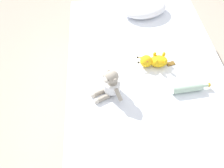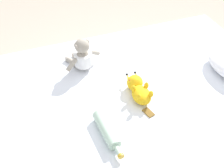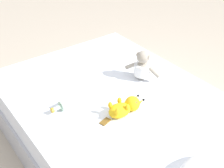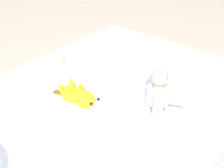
{
  "view_description": "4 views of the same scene",
  "coord_description": "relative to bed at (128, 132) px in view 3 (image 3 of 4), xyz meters",
  "views": [
    {
      "loc": [
        -0.38,
        -1.13,
        1.83
      ],
      "look_at": [
        -0.3,
        -0.21,
        0.55
      ],
      "focal_mm": 34.77,
      "sensor_mm": 36.0,
      "label": 1
    },
    {
      "loc": [
        1.08,
        -0.51,
        1.62
      ],
      "look_at": [
        -0.03,
        -0.1,
        0.5
      ],
      "focal_mm": 42.64,
      "sensor_mm": 36.0,
      "label": 2
    },
    {
      "loc": [
        1.01,
        1.18,
        1.68
      ],
      "look_at": [
        -0.0,
        -0.19,
        0.53
      ],
      "focal_mm": 47.55,
      "sensor_mm": 36.0,
      "label": 3
    },
    {
      "loc": [
        -1.04,
        1.09,
        1.49
      ],
      "look_at": [
        -0.03,
        -0.15,
        0.52
      ],
      "focal_mm": 52.93,
      "sensor_mm": 36.0,
      "label": 4
    }
  ],
  "objects": [
    {
      "name": "ground_plane",
      "position": [
        0.0,
        0.0,
        -0.22
      ],
      "size": [
        16.0,
        16.0,
        0.0
      ],
      "primitive_type": "plane",
      "color": "#B7A893"
    },
    {
      "name": "glass_bottle",
      "position": [
        0.27,
        -0.24,
        0.26
      ],
      "size": [
        0.3,
        0.09,
        0.07
      ],
      "color": "#B2D1B7",
      "rests_on": "bed"
    },
    {
      "name": "plush_monkey",
      "position": [
        -0.31,
        -0.21,
        0.32
      ],
      "size": [
        0.25,
        0.27,
        0.24
      ],
      "color": "#9E9384",
      "rests_on": "bed"
    },
    {
      "name": "plush_yellow_creature",
      "position": [
        0.06,
        0.03,
        0.27
      ],
      "size": [
        0.33,
        0.11,
        0.1
      ],
      "color": "yellow",
      "rests_on": "bed"
    },
    {
      "name": "bed",
      "position": [
        0.0,
        0.0,
        0.0
      ],
      "size": [
        1.34,
        2.07,
        0.45
      ],
      "color": "#B2B2B7",
      "rests_on": "ground_plane"
    }
  ]
}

